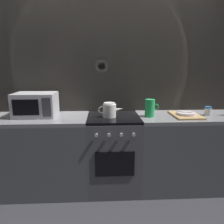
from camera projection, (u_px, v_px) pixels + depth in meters
The scene contains 10 objects.
ground_plane at pixel (113, 186), 2.57m from camera, with size 8.00×8.00×0.00m, color #2D2D33.
back_wall at pixel (112, 87), 2.63m from camera, with size 3.60×0.05×2.40m.
counter_left at pixel (38, 154), 2.43m from camera, with size 1.20×0.60×0.90m.
stove_unit at pixel (113, 152), 2.47m from camera, with size 0.60×0.63×0.90m.
counter_right at pixel (186, 151), 2.52m from camera, with size 1.20×0.60×0.90m.
microwave at pixel (36, 105), 2.36m from camera, with size 0.46×0.35×0.27m.
kettle at pixel (110, 110), 2.32m from camera, with size 0.28×0.15×0.17m.
pitcher at pixel (150, 108), 2.34m from camera, with size 0.16×0.11×0.20m.
dish_pile at pixel (186, 115), 2.38m from camera, with size 0.30×0.40×0.06m.
spice_jar at pixel (208, 111), 2.41m from camera, with size 0.08×0.08×0.10m.
Camera 1 is at (-0.13, -2.31, 1.47)m, focal length 32.95 mm.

